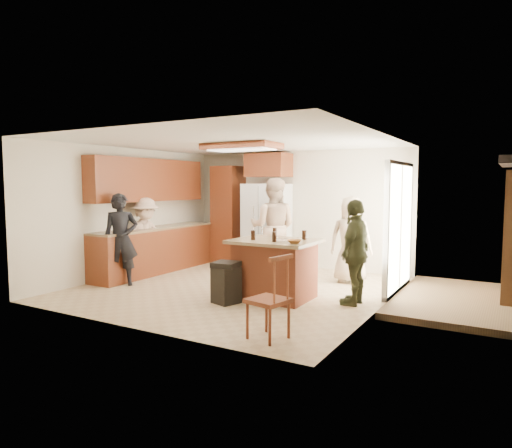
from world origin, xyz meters
The scene contains 12 objects.
person_front_left centered at (-1.89, -0.81, 0.82)m, with size 0.60×0.44×1.63m, color black.
person_behind_left centered at (0.02, 1.34, 0.96)m, with size 0.93×0.57×1.91m, color tan.
person_behind_right centered at (1.56, 1.44, 0.79)m, with size 0.77×0.50×1.58m, color tan.
person_side_right centered at (2.11, 0.00, 0.79)m, with size 0.92×0.47×1.57m, color #363B22.
person_counter centered at (-2.17, 0.09, 0.76)m, with size 0.99×0.46×1.53m, color tan.
left_cabinetry centered at (-2.24, 0.40, 0.96)m, with size 0.64×3.00×2.30m.
back_wall_units centered at (-1.33, 2.20, 1.38)m, with size 1.80×0.60×2.45m.
refrigerator centered at (-0.55, 2.12, 0.90)m, with size 0.90×0.76×1.80m.
kitchen_island centered at (0.91, -0.28, 0.47)m, with size 1.28×1.03×0.93m.
island_items centered at (1.13, -0.36, 0.97)m, with size 0.90×0.75×0.15m.
trash_bin centered at (0.40, -0.90, 0.32)m, with size 0.43×0.43×0.63m.
spindle_chair centered at (1.73, -2.00, 0.45)m, with size 0.50×0.50×0.99m.
Camera 1 is at (4.17, -6.54, 1.79)m, focal length 32.00 mm.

